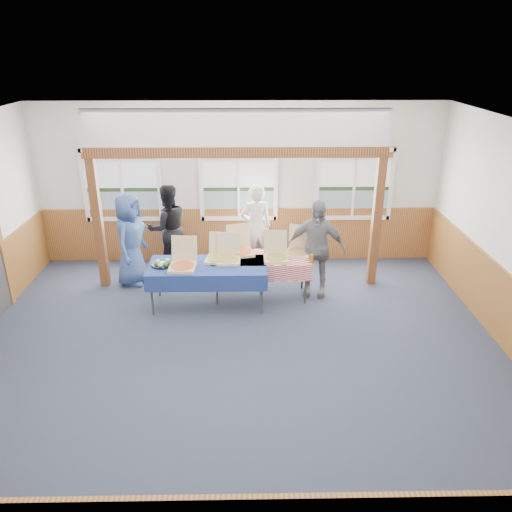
{
  "coord_description": "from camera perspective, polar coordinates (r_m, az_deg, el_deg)",
  "views": [
    {
      "loc": [
        0.18,
        -6.17,
        4.2
      ],
      "look_at": [
        0.3,
        1.0,
        1.12
      ],
      "focal_mm": 35.0,
      "sensor_mm": 36.0,
      "label": 1
    }
  ],
  "objects": [
    {
      "name": "floor",
      "position": [
        7.46,
        -2.23,
        -11.01
      ],
      "size": [
        8.0,
        8.0,
        0.0
      ],
      "primitive_type": "plane",
      "color": "#252C3D",
      "rests_on": "ground"
    },
    {
      "name": "ceiling",
      "position": [
        6.25,
        -2.7,
        14.03
      ],
      "size": [
        8.0,
        8.0,
        0.0
      ],
      "primitive_type": "plane",
      "rotation": [
        3.14,
        0.0,
        0.0
      ],
      "color": "white",
      "rests_on": "wall_back"
    },
    {
      "name": "wall_back",
      "position": [
        10.01,
        -2.01,
        8.19
      ],
      "size": [
        8.0,
        0.0,
        8.0
      ],
      "primitive_type": "plane",
      "rotation": [
        1.57,
        0.0,
        0.0
      ],
      "color": "silver",
      "rests_on": "floor"
    },
    {
      "name": "wall_front",
      "position": [
        3.73,
        -3.68,
        -21.01
      ],
      "size": [
        8.0,
        0.0,
        8.0
      ],
      "primitive_type": "plane",
      "rotation": [
        -1.57,
        0.0,
        0.0
      ],
      "color": "silver",
      "rests_on": "floor"
    },
    {
      "name": "wainscot_back",
      "position": [
        10.31,
        -1.93,
        2.51
      ],
      "size": [
        7.98,
        0.05,
        1.1
      ],
      "primitive_type": "cube",
      "color": "brown",
      "rests_on": "floor"
    },
    {
      "name": "wainscot_right",
      "position": [
        8.11,
        27.24,
        -6.32
      ],
      "size": [
        0.05,
        6.98,
        1.1
      ],
      "primitive_type": "cube",
      "color": "brown",
      "rests_on": "floor"
    },
    {
      "name": "window_left",
      "position": [
        10.25,
        -15.12,
        8.22
      ],
      "size": [
        1.56,
        0.1,
        1.46
      ],
      "color": "white",
      "rests_on": "wall_back"
    },
    {
      "name": "window_mid",
      "position": [
        9.95,
        -2.02,
        8.56
      ],
      "size": [
        1.56,
        0.1,
        1.46
      ],
      "color": "white",
      "rests_on": "wall_back"
    },
    {
      "name": "window_right",
      "position": [
        10.17,
        11.19,
        8.47
      ],
      "size": [
        1.56,
        0.1,
        1.46
      ],
      "color": "white",
      "rests_on": "wall_back"
    },
    {
      "name": "post_left",
      "position": [
        9.37,
        -17.58,
        3.47
      ],
      "size": [
        0.15,
        0.15,
        2.4
      ],
      "primitive_type": "cube",
      "color": "#5A2514",
      "rests_on": "floor"
    },
    {
      "name": "post_right",
      "position": [
        9.28,
        13.58,
        3.72
      ],
      "size": [
        0.15,
        0.15,
        2.4
      ],
      "primitive_type": "cube",
      "color": "#5A2514",
      "rests_on": "floor"
    },
    {
      "name": "cross_beam",
      "position": [
        8.64,
        -2.21,
        11.82
      ],
      "size": [
        5.15,
        0.18,
        0.18
      ],
      "primitive_type": "cube",
      "color": "#5A2514",
      "rests_on": "post_left"
    },
    {
      "name": "table_left",
      "position": [
        8.44,
        -5.55,
        -1.34
      ],
      "size": [
        2.0,
        0.89,
        0.76
      ],
      "rotation": [
        0.0,
        0.0,
        0.01
      ],
      "color": "#363636",
      "rests_on": "floor"
    },
    {
      "name": "table_right",
      "position": [
        8.7,
        0.58,
        -0.5
      ],
      "size": [
        1.83,
        1.11,
        0.76
      ],
      "rotation": [
        0.0,
        0.0,
        -0.21
      ],
      "color": "#363636",
      "rests_on": "floor"
    },
    {
      "name": "pizza_box_a",
      "position": [
        8.33,
        -8.36,
        -0.89
      ],
      "size": [
        0.46,
        0.55,
        0.47
      ],
      "rotation": [
        0.0,
        0.0,
        -0.05
      ],
      "color": "beige",
      "rests_on": "table_left"
    },
    {
      "name": "pizza_box_b",
      "position": [
        8.51,
        -3.16,
        -0.14
      ],
      "size": [
        0.4,
        0.48,
        0.43
      ],
      "rotation": [
        0.0,
        0.0,
        0.01
      ],
      "color": "beige",
      "rests_on": "table_left"
    },
    {
      "name": "pizza_box_c",
      "position": [
        8.57,
        -4.37,
        -0.03
      ],
      "size": [
        0.46,
        0.53,
        0.42
      ],
      "rotation": [
        0.0,
        0.0,
        -0.17
      ],
      "color": "beige",
      "rests_on": "table_right"
    },
    {
      "name": "pizza_box_d",
      "position": [
        8.82,
        -1.78,
        0.75
      ],
      "size": [
        0.52,
        0.59,
        0.46
      ],
      "rotation": [
        0.0,
        0.0,
        0.21
      ],
      "color": "beige",
      "rests_on": "table_right"
    },
    {
      "name": "pizza_box_e",
      "position": [
        8.58,
        2.27,
        0.08
      ],
      "size": [
        0.41,
        0.5,
        0.44
      ],
      "rotation": [
        0.0,
        0.0,
        -0.0
      ],
      "color": "beige",
      "rests_on": "table_right"
    },
    {
      "name": "pizza_box_f",
      "position": [
        8.82,
        4.86,
        0.67
      ],
      "size": [
        0.53,
        0.6,
        0.46
      ],
      "rotation": [
        0.0,
        0.0,
        -0.26
      ],
      "color": "beige",
      "rests_on": "table_right"
    },
    {
      "name": "veggie_tray",
      "position": [
        8.49,
        -10.62,
        -0.84
      ],
      "size": [
        0.38,
        0.38,
        0.09
      ],
      "color": "black",
      "rests_on": "table_left"
    },
    {
      "name": "drink_glass",
      "position": [
        8.48,
        6.38,
        -0.29
      ],
      "size": [
        0.07,
        0.07,
        0.15
      ],
      "primitive_type": "cylinder",
      "color": "#955F18",
      "rests_on": "table_right"
    },
    {
      "name": "woman_white",
      "position": [
        9.78,
        -0.03,
        3.3
      ],
      "size": [
        0.7,
        0.54,
        1.73
      ],
      "primitive_type": "imported",
      "rotation": [
        0.0,
        0.0,
        3.36
      ],
      "color": "silver",
      "rests_on": "floor"
    },
    {
      "name": "woman_black",
      "position": [
        9.89,
        -10.02,
        3.17
      ],
      "size": [
        1.03,
        0.93,
        1.73
      ],
      "primitive_type": "imported",
      "rotation": [
        0.0,
        0.0,
        3.55
      ],
      "color": "black",
      "rests_on": "floor"
    },
    {
      "name": "man_blue",
      "position": [
        9.44,
        -14.19,
        1.87
      ],
      "size": [
        0.72,
        0.95,
        1.74
      ],
      "primitive_type": "imported",
      "rotation": [
        0.0,
        0.0,
        1.36
      ],
      "color": "#38548E",
      "rests_on": "floor"
    },
    {
      "name": "person_grey",
      "position": [
        8.79,
        6.84,
        0.88
      ],
      "size": [
        1.1,
        0.65,
        1.76
      ],
      "primitive_type": "imported",
      "rotation": [
        0.0,
        0.0,
        -0.23
      ],
      "color": "slate",
      "rests_on": "floor"
    }
  ]
}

